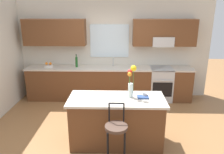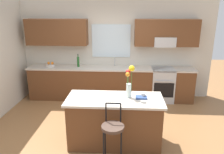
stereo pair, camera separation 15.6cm
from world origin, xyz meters
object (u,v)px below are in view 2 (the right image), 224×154
(flower_vase, at_px, (129,81))
(mug_ceramic, at_px, (143,95))
(bar_stool_near, at_px, (113,130))
(bottle_olive_oil, at_px, (78,62))
(oven_range, at_px, (162,84))
(fruit_bowl_oranges, at_px, (51,65))
(kitchen_island, at_px, (115,121))
(cookbook, at_px, (141,97))

(flower_vase, relative_size, mug_ceramic, 6.63)
(bar_stool_near, relative_size, bottle_olive_oil, 2.92)
(bar_stool_near, bearing_deg, flower_vase, 68.74)
(oven_range, xyz_separation_m, mug_ceramic, (-0.70, -2.07, 0.51))
(oven_range, bearing_deg, fruit_bowl_oranges, 179.54)
(bar_stool_near, relative_size, flower_vase, 1.75)
(oven_range, xyz_separation_m, fruit_bowl_oranges, (-3.10, 0.02, 0.50))
(fruit_bowl_oranges, bearing_deg, kitchen_island, -48.81)
(oven_range, distance_m, bottle_olive_oil, 2.40)
(cookbook, bearing_deg, oven_range, 70.80)
(bar_stool_near, bearing_deg, bottle_olive_oil, 112.01)
(flower_vase, bearing_deg, cookbook, -7.19)
(bar_stool_near, xyz_separation_m, mug_ceramic, (0.51, 0.66, 0.33))
(mug_ceramic, relative_size, bottle_olive_oil, 0.25)
(kitchen_island, height_order, cookbook, cookbook)
(mug_ceramic, bearing_deg, oven_range, 71.40)
(flower_vase, xyz_separation_m, cookbook, (0.22, -0.03, -0.30))
(mug_ceramic, distance_m, bottle_olive_oil, 2.65)
(mug_ceramic, bearing_deg, bar_stool_near, -127.57)
(kitchen_island, distance_m, bar_stool_near, 0.62)
(bar_stool_near, distance_m, cookbook, 0.84)
(bottle_olive_oil, bearing_deg, fruit_bowl_oranges, 180.00)
(mug_ceramic, height_order, fruit_bowl_oranges, fruit_bowl_oranges)
(kitchen_island, xyz_separation_m, bottle_olive_oil, (-1.11, 2.17, 0.60))
(cookbook, xyz_separation_m, bottle_olive_oil, (-1.59, 2.13, 0.13))
(kitchen_island, relative_size, cookbook, 8.68)
(flower_vase, distance_m, bottle_olive_oil, 2.52)
(bar_stool_near, height_order, fruit_bowl_oranges, fruit_bowl_oranges)
(oven_range, distance_m, kitchen_island, 2.46)
(fruit_bowl_oranges, bearing_deg, bar_stool_near, -55.50)
(fruit_bowl_oranges, xyz_separation_m, bottle_olive_oil, (0.78, -0.00, 0.11))
(kitchen_island, height_order, flower_vase, flower_vase)
(kitchen_island, bearing_deg, oven_range, 60.59)
(flower_vase, distance_m, fruit_bowl_oranges, 3.02)
(flower_vase, bearing_deg, bar_stool_near, -111.26)
(oven_range, height_order, cookbook, cookbook)
(kitchen_island, distance_m, fruit_bowl_oranges, 2.92)
(kitchen_island, xyz_separation_m, cookbook, (0.47, 0.03, 0.47))
(flower_vase, bearing_deg, fruit_bowl_oranges, 135.60)
(oven_range, xyz_separation_m, bottle_olive_oil, (-2.32, 0.02, 0.61))
(kitchen_island, xyz_separation_m, mug_ceramic, (0.51, 0.07, 0.50))
(fruit_bowl_oranges, height_order, bottle_olive_oil, bottle_olive_oil)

